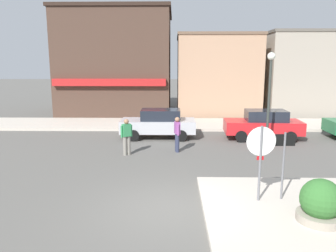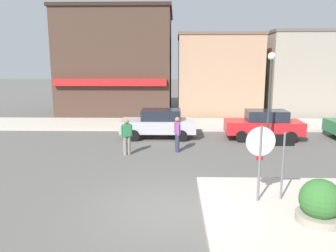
{
  "view_description": "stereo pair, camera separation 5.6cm",
  "coord_description": "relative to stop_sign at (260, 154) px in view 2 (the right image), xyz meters",
  "views": [
    {
      "loc": [
        0.14,
        -8.46,
        3.96
      ],
      "look_at": [
        -0.11,
        4.5,
        1.5
      ],
      "focal_mm": 35.0,
      "sensor_mm": 36.0,
      "label": 1
    },
    {
      "loc": [
        0.2,
        -8.46,
        3.96
      ],
      "look_at": [
        -0.11,
        4.5,
        1.5
      ],
      "focal_mm": 35.0,
      "sensor_mm": 36.0,
      "label": 2
    }
  ],
  "objects": [
    {
      "name": "building_storefront_left_near",
      "position": [
        0.95,
        17.92,
        1.59
      ],
      "size": [
        6.27,
        6.29,
        6.2
      ],
      "color": "tan",
      "rests_on": "ground"
    },
    {
      "name": "one_way_sign",
      "position": [
        0.68,
        0.11,
        -0.19
      ],
      "size": [
        0.6,
        0.07,
        2.1
      ],
      "color": "slate",
      "rests_on": "ground"
    },
    {
      "name": "pedestrian_crossing_near",
      "position": [
        -4.48,
        5.16,
        -0.65
      ],
      "size": [
        0.51,
        0.38,
        1.61
      ],
      "color": "gray",
      "rests_on": "ground"
    },
    {
      "name": "parked_car_nearest",
      "position": [
        -3.24,
        8.63,
        -0.71
      ],
      "size": [
        4.0,
        1.89,
        1.56
      ],
      "color": "#B7B7BC",
      "rests_on": "ground"
    },
    {
      "name": "pedestrian_crossing_far",
      "position": [
        -2.26,
        5.75,
        -0.65
      ],
      "size": [
        0.29,
        0.56,
        1.61
      ],
      "color": "#2D334C",
      "rests_on": "ground"
    },
    {
      "name": "ground_plane",
      "position": [
        -2.53,
        -0.34,
        -1.52
      ],
      "size": [
        160.0,
        160.0,
        0.0
      ],
      "primitive_type": "plane",
      "color": "#5B5954"
    },
    {
      "name": "building_storefront_left_mid",
      "position": [
        7.57,
        17.87,
        1.69
      ],
      "size": [
        5.9,
        5.82,
        6.4
      ],
      "color": "#9E9384",
      "rests_on": "ground"
    },
    {
      "name": "sidewalk_corner",
      "position": [
        1.59,
        -0.49,
        -1.44
      ],
      "size": [
        6.4,
        4.8,
        0.15
      ],
      "primitive_type": "cube",
      "color": "beige",
      "rests_on": "ground"
    },
    {
      "name": "kerb_far",
      "position": [
        -2.53,
        12.36,
        -1.44
      ],
      "size": [
        80.0,
        4.0,
        0.15
      ],
      "primitive_type": "cube",
      "color": "beige",
      "rests_on": "ground"
    },
    {
      "name": "building_corner_shop",
      "position": [
        -6.97,
        18.13,
        2.53
      ],
      "size": [
        8.64,
        8.03,
        8.09
      ],
      "color": "#473328",
      "rests_on": "ground"
    },
    {
      "name": "stop_sign",
      "position": [
        0.0,
        0.0,
        0.0
      ],
      "size": [
        0.82,
        0.08,
        2.3
      ],
      "color": "slate",
      "rests_on": "ground"
    },
    {
      "name": "planter",
      "position": [
        1.19,
        -1.23,
        -0.96
      ],
      "size": [
        1.1,
        1.1,
        1.23
      ],
      "color": "gray",
      "rests_on": "ground"
    },
    {
      "name": "lamp_post",
      "position": [
        2.03,
        6.54,
        1.44
      ],
      "size": [
        0.36,
        0.36,
        4.54
      ],
      "color": "#333833",
      "rests_on": "ground"
    },
    {
      "name": "parked_car_second",
      "position": [
        2.36,
        8.45,
        -0.71
      ],
      "size": [
        4.07,
        2.01,
        1.56
      ],
      "color": "red",
      "rests_on": "ground"
    }
  ]
}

